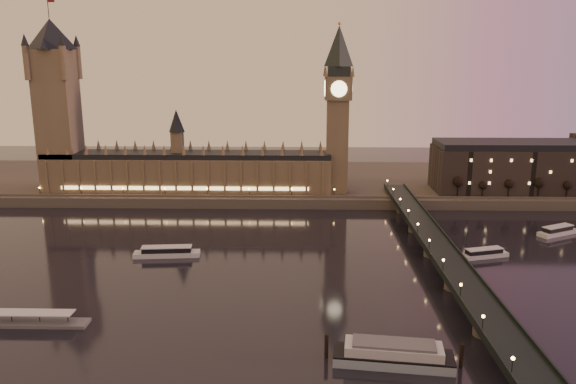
{
  "coord_description": "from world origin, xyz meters",
  "views": [
    {
      "loc": [
        32.02,
        -226.29,
        87.6
      ],
      "look_at": [
        25.54,
        35.0,
        26.09
      ],
      "focal_mm": 35.0,
      "sensor_mm": 36.0,
      "label": 1
    }
  ],
  "objects_px": {
    "cruise_boat_b": "(484,253)",
    "pontoon_pier": "(28,321)",
    "moored_barge": "(393,354)",
    "cruise_boat_a": "(167,252)"
  },
  "relations": [
    {
      "from": "cruise_boat_a",
      "to": "pontoon_pier",
      "type": "bearing_deg",
      "value": -119.59
    },
    {
      "from": "cruise_boat_a",
      "to": "pontoon_pier",
      "type": "xyz_separation_m",
      "value": [
        -31.16,
        -68.97,
        -0.94
      ]
    },
    {
      "from": "cruise_boat_a",
      "to": "cruise_boat_b",
      "type": "distance_m",
      "value": 144.86
    },
    {
      "from": "cruise_boat_b",
      "to": "pontoon_pier",
      "type": "bearing_deg",
      "value": -174.39
    },
    {
      "from": "cruise_boat_a",
      "to": "moored_barge",
      "type": "height_order",
      "value": "moored_barge"
    },
    {
      "from": "moored_barge",
      "to": "pontoon_pier",
      "type": "height_order",
      "value": "pontoon_pier"
    },
    {
      "from": "pontoon_pier",
      "to": "cruise_boat_a",
      "type": "bearing_deg",
      "value": 65.68
    },
    {
      "from": "cruise_boat_a",
      "to": "pontoon_pier",
      "type": "height_order",
      "value": "pontoon_pier"
    },
    {
      "from": "cruise_boat_b",
      "to": "moored_barge",
      "type": "bearing_deg",
      "value": -137.29
    },
    {
      "from": "moored_barge",
      "to": "pontoon_pier",
      "type": "bearing_deg",
      "value": 176.36
    }
  ]
}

